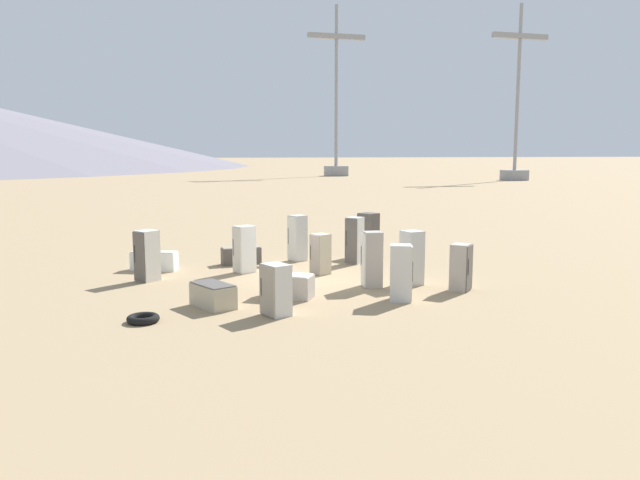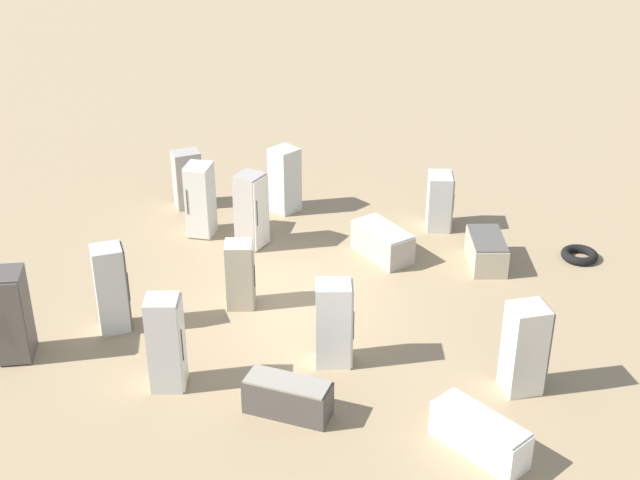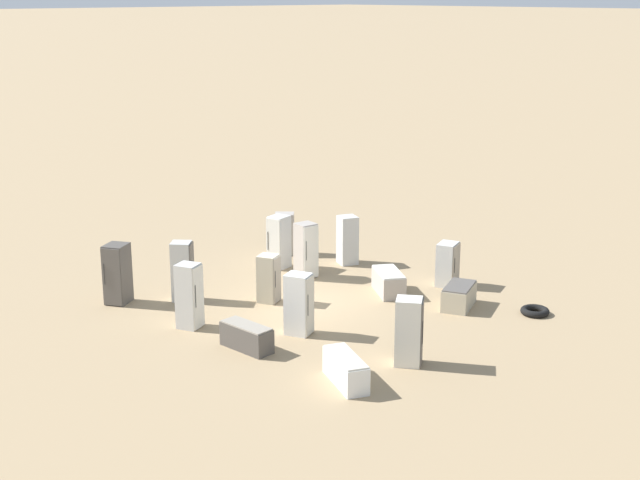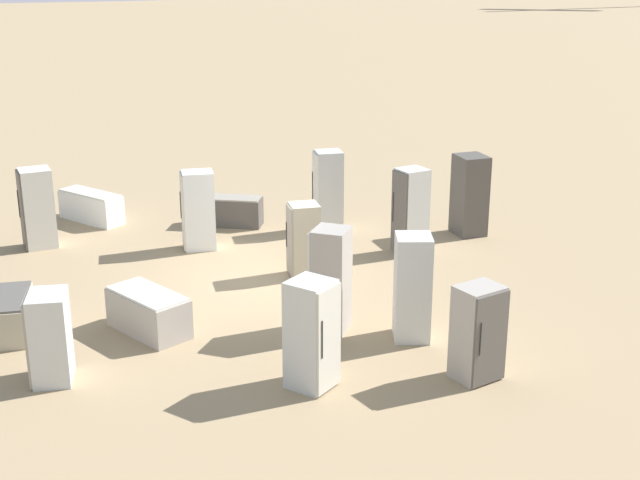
% 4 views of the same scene
% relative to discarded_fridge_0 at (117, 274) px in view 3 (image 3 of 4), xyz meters
% --- Properties ---
extents(ground_plane, '(1000.00, 1000.00, 0.00)m').
position_rel_discarded_fridge_0_xyz_m(ground_plane, '(-3.89, -4.06, -0.95)').
color(ground_plane, '#9E8460').
extents(discarded_fridge_0, '(0.95, 1.00, 1.89)m').
position_rel_discarded_fridge_0_xyz_m(discarded_fridge_0, '(0.00, 0.00, 0.00)').
color(discarded_fridge_0, '#4C4742').
rests_on(discarded_fridge_0, ground_plane).
extents(discarded_fridge_1, '(0.88, 0.81, 1.78)m').
position_rel_discarded_fridge_0_xyz_m(discarded_fridge_1, '(-5.84, -2.37, -0.06)').
color(discarded_fridge_1, white).
rests_on(discarded_fridge_1, ground_plane).
extents(discarded_fridge_2, '(0.90, 0.90, 1.55)m').
position_rel_discarded_fridge_0_xyz_m(discarded_fridge_2, '(0.56, -7.40, -0.17)').
color(discarded_fridge_2, '#A89E93').
rests_on(discarded_fridge_2, ground_plane).
extents(discarded_fridge_3, '(1.85, 1.25, 0.74)m').
position_rel_discarded_fridge_0_xyz_m(discarded_fridge_3, '(-9.14, -0.98, -0.58)').
color(discarded_fridge_3, white).
rests_on(discarded_fridge_3, ground_plane).
extents(discarded_fridge_4, '(0.79, 0.77, 1.52)m').
position_rel_discarded_fridge_0_xyz_m(discarded_fridge_4, '(-3.16, -3.50, -0.18)').
color(discarded_fridge_4, '#B2A88E').
rests_on(discarded_fridge_4, ground_plane).
extents(discarded_fridge_5, '(0.85, 0.85, 1.91)m').
position_rel_discarded_fridge_0_xyz_m(discarded_fridge_5, '(-1.19, -1.63, 0.01)').
color(discarded_fridge_5, silver).
rests_on(discarded_fridge_5, ground_plane).
extents(discarded_fridge_6, '(0.69, 0.69, 1.89)m').
position_rel_discarded_fridge_0_xyz_m(discarded_fridge_6, '(-2.07, -6.07, -0.00)').
color(discarded_fridge_6, '#A89E93').
rests_on(discarded_fridge_6, ground_plane).
extents(discarded_fridge_7, '(0.85, 0.82, 1.75)m').
position_rel_discarded_fridge_0_xyz_m(discarded_fridge_7, '(-1.92, -8.21, -0.07)').
color(discarded_fridge_7, silver).
rests_on(discarded_fridge_7, ground_plane).
extents(discarded_fridge_8, '(1.32, 1.66, 0.71)m').
position_rel_discarded_fridge_0_xyz_m(discarded_fridge_8, '(-7.56, -7.47, -0.59)').
color(discarded_fridge_8, '#B2A88E').
rests_on(discarded_fridge_8, ground_plane).
extents(discarded_fridge_9, '(0.82, 0.79, 1.92)m').
position_rel_discarded_fridge_0_xyz_m(discarded_fridge_9, '(-3.30, -0.40, 0.01)').
color(discarded_fridge_9, silver).
rests_on(discarded_fridge_9, ground_plane).
extents(discarded_fridge_10, '(0.73, 0.80, 1.87)m').
position_rel_discarded_fridge_0_xyz_m(discarded_fridge_10, '(-0.62, -6.10, -0.01)').
color(discarded_fridge_10, silver).
rests_on(discarded_fridge_10, ground_plane).
extents(discarded_fridge_11, '(1.61, 0.70, 0.71)m').
position_rel_discarded_fridge_0_xyz_m(discarded_fridge_11, '(-5.71, -0.57, -0.59)').
color(discarded_fridge_11, '#4C4742').
rests_on(discarded_fridge_11, ground_plane).
extents(discarded_fridge_12, '(1.74, 1.48, 0.75)m').
position_rel_discarded_fridge_0_xyz_m(discarded_fridge_12, '(-5.18, -6.86, -0.57)').
color(discarded_fridge_12, '#A89E93').
rests_on(discarded_fridge_12, ground_plane).
extents(discarded_fridge_13, '(0.85, 0.92, 1.46)m').
position_rel_discarded_fridge_0_xyz_m(discarded_fridge_13, '(-5.96, -8.88, -0.22)').
color(discarded_fridge_13, silver).
rests_on(discarded_fridge_13, ground_plane).
extents(discarded_fridge_14, '(0.93, 0.92, 1.81)m').
position_rel_discarded_fridge_0_xyz_m(discarded_fridge_14, '(-9.41, -3.03, -0.04)').
color(discarded_fridge_14, silver).
rests_on(discarded_fridge_14, ground_plane).
extents(scrap_tire, '(0.87, 0.87, 0.20)m').
position_rel_discarded_fridge_0_xyz_m(scrap_tire, '(-9.55, -8.64, -0.85)').
color(scrap_tire, black).
rests_on(scrap_tire, ground_plane).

